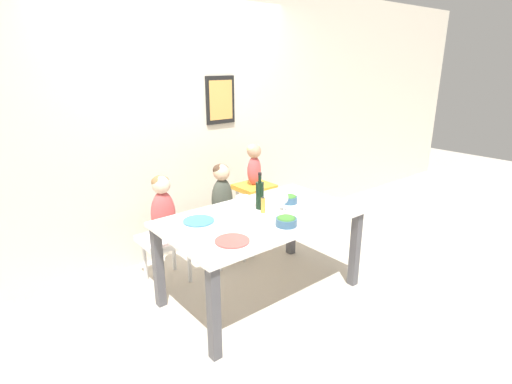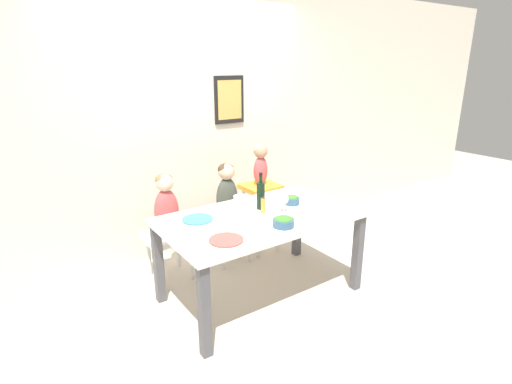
{
  "view_description": "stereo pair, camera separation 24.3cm",
  "coord_description": "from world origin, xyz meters",
  "px_view_note": "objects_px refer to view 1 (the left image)",
  "views": [
    {
      "loc": [
        -1.95,
        -2.3,
        1.92
      ],
      "look_at": [
        0.0,
        0.07,
        0.91
      ],
      "focal_mm": 28.0,
      "sensor_mm": 36.0,
      "label": 1
    },
    {
      "loc": [
        -1.75,
        -2.45,
        1.92
      ],
      "look_at": [
        0.0,
        0.07,
        0.91
      ],
      "focal_mm": 28.0,
      "sensor_mm": 36.0,
      "label": 2
    }
  ],
  "objects_px": {
    "chair_right_highchair": "(254,199)",
    "dinner_plate_back_right": "(287,193)",
    "dinner_plate_front_left": "(232,241)",
    "dinner_plate_back_left": "(199,221)",
    "chair_far_left": "(166,244)",
    "chair_far_center": "(223,226)",
    "person_child_center": "(222,191)",
    "salad_bowl_small": "(290,199)",
    "person_baby_right": "(254,161)",
    "paper_towel_roll": "(243,210)",
    "dinner_plate_front_right": "(315,210)",
    "wine_glass_near": "(284,198)",
    "salad_bowl_large": "(286,221)",
    "wine_bottle": "(260,194)",
    "person_child_left": "(163,205)",
    "wine_glass_far": "(243,201)"
  },
  "relations": [
    {
      "from": "chair_far_center",
      "to": "person_baby_right",
      "type": "height_order",
      "value": "person_baby_right"
    },
    {
      "from": "chair_far_center",
      "to": "chair_right_highchair",
      "type": "height_order",
      "value": "chair_right_highchair"
    },
    {
      "from": "person_child_left",
      "to": "dinner_plate_front_left",
      "type": "height_order",
      "value": "person_child_left"
    },
    {
      "from": "person_child_left",
      "to": "wine_bottle",
      "type": "distance_m",
      "value": 0.85
    },
    {
      "from": "chair_far_left",
      "to": "chair_far_center",
      "type": "bearing_deg",
      "value": 0.0
    },
    {
      "from": "wine_bottle",
      "to": "salad_bowl_small",
      "type": "bearing_deg",
      "value": -12.1
    },
    {
      "from": "dinner_plate_back_right",
      "to": "dinner_plate_front_right",
      "type": "xyz_separation_m",
      "value": [
        -0.12,
        -0.46,
        0.0
      ]
    },
    {
      "from": "salad_bowl_large",
      "to": "dinner_plate_back_left",
      "type": "relative_size",
      "value": 0.68
    },
    {
      "from": "dinner_plate_back_left",
      "to": "dinner_plate_back_right",
      "type": "distance_m",
      "value": 1.0
    },
    {
      "from": "chair_far_left",
      "to": "dinner_plate_front_left",
      "type": "bearing_deg",
      "value": -87.66
    },
    {
      "from": "person_child_center",
      "to": "person_baby_right",
      "type": "xyz_separation_m",
      "value": [
        0.4,
        0.0,
        0.23
      ]
    },
    {
      "from": "wine_glass_near",
      "to": "chair_far_center",
      "type": "bearing_deg",
      "value": 96.9
    },
    {
      "from": "chair_far_left",
      "to": "chair_far_center",
      "type": "distance_m",
      "value": 0.62
    },
    {
      "from": "chair_far_left",
      "to": "salad_bowl_large",
      "type": "height_order",
      "value": "salad_bowl_large"
    },
    {
      "from": "salad_bowl_large",
      "to": "salad_bowl_small",
      "type": "xyz_separation_m",
      "value": [
        0.37,
        0.35,
        0.0
      ]
    },
    {
      "from": "paper_towel_roll",
      "to": "dinner_plate_back_right",
      "type": "relative_size",
      "value": 0.9
    },
    {
      "from": "dinner_plate_front_left",
      "to": "wine_glass_near",
      "type": "bearing_deg",
      "value": 16.34
    },
    {
      "from": "wine_bottle",
      "to": "dinner_plate_back_left",
      "type": "bearing_deg",
      "value": 171.9
    },
    {
      "from": "person_baby_right",
      "to": "dinner_plate_front_right",
      "type": "distance_m",
      "value": 0.95
    },
    {
      "from": "wine_glass_near",
      "to": "dinner_plate_back_left",
      "type": "bearing_deg",
      "value": 158.54
    },
    {
      "from": "paper_towel_roll",
      "to": "wine_glass_far",
      "type": "distance_m",
      "value": 0.19
    },
    {
      "from": "chair_right_highchair",
      "to": "dinner_plate_front_right",
      "type": "bearing_deg",
      "value": -95.42
    },
    {
      "from": "chair_far_center",
      "to": "dinner_plate_front_left",
      "type": "relative_size",
      "value": 1.81
    },
    {
      "from": "dinner_plate_back_left",
      "to": "wine_glass_near",
      "type": "bearing_deg",
      "value": -21.46
    },
    {
      "from": "chair_far_center",
      "to": "person_baby_right",
      "type": "distance_m",
      "value": 0.72
    },
    {
      "from": "person_child_center",
      "to": "wine_bottle",
      "type": "height_order",
      "value": "wine_bottle"
    },
    {
      "from": "person_baby_right",
      "to": "wine_glass_far",
      "type": "distance_m",
      "value": 0.87
    },
    {
      "from": "person_child_center",
      "to": "dinner_plate_back_left",
      "type": "relative_size",
      "value": 2.3
    },
    {
      "from": "wine_bottle",
      "to": "salad_bowl_small",
      "type": "distance_m",
      "value": 0.31
    },
    {
      "from": "chair_far_left",
      "to": "wine_bottle",
      "type": "distance_m",
      "value": 0.97
    },
    {
      "from": "salad_bowl_large",
      "to": "dinner_plate_front_right",
      "type": "xyz_separation_m",
      "value": [
        0.41,
        0.09,
        -0.03
      ]
    },
    {
      "from": "wine_bottle",
      "to": "dinner_plate_back_left",
      "type": "xyz_separation_m",
      "value": [
        -0.55,
        0.08,
        -0.12
      ]
    },
    {
      "from": "chair_right_highchair",
      "to": "paper_towel_roll",
      "type": "relative_size",
      "value": 3.29
    },
    {
      "from": "chair_right_highchair",
      "to": "dinner_plate_back_right",
      "type": "bearing_deg",
      "value": -86.16
    },
    {
      "from": "salad_bowl_large",
      "to": "dinner_plate_front_right",
      "type": "distance_m",
      "value": 0.42
    },
    {
      "from": "chair_right_highchair",
      "to": "wine_glass_near",
      "type": "bearing_deg",
      "value": -111.74
    },
    {
      "from": "wine_glass_near",
      "to": "salad_bowl_large",
      "type": "distance_m",
      "value": 0.31
    },
    {
      "from": "chair_far_left",
      "to": "person_child_center",
      "type": "distance_m",
      "value": 0.72
    },
    {
      "from": "person_baby_right",
      "to": "paper_towel_roll",
      "type": "height_order",
      "value": "person_baby_right"
    },
    {
      "from": "dinner_plate_front_left",
      "to": "dinner_plate_back_left",
      "type": "distance_m",
      "value": 0.46
    },
    {
      "from": "chair_far_left",
      "to": "person_child_center",
      "type": "bearing_deg",
      "value": 0.1
    },
    {
      "from": "wine_bottle",
      "to": "wine_glass_near",
      "type": "height_order",
      "value": "wine_bottle"
    },
    {
      "from": "wine_bottle",
      "to": "dinner_plate_front_left",
      "type": "xyz_separation_m",
      "value": [
        -0.57,
        -0.38,
        -0.12
      ]
    },
    {
      "from": "chair_right_highchair",
      "to": "wine_glass_near",
      "type": "xyz_separation_m",
      "value": [
        -0.31,
        -0.77,
        0.28
      ]
    },
    {
      "from": "chair_far_center",
      "to": "dinner_plate_back_left",
      "type": "bearing_deg",
      "value": -138.42
    },
    {
      "from": "salad_bowl_large",
      "to": "wine_glass_far",
      "type": "bearing_deg",
      "value": 105.81
    },
    {
      "from": "person_child_center",
      "to": "salad_bowl_small",
      "type": "xyz_separation_m",
      "value": [
        0.27,
        -0.65,
        0.04
      ]
    },
    {
      "from": "salad_bowl_small",
      "to": "dinner_plate_back_left",
      "type": "xyz_separation_m",
      "value": [
        -0.85,
        0.14,
        -0.03
      ]
    },
    {
      "from": "person_child_center",
      "to": "dinner_plate_front_right",
      "type": "bearing_deg",
      "value": -71.05
    },
    {
      "from": "dinner_plate_back_left",
      "to": "dinner_plate_front_right",
      "type": "xyz_separation_m",
      "value": [
        0.88,
        -0.4,
        0.0
      ]
    }
  ]
}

